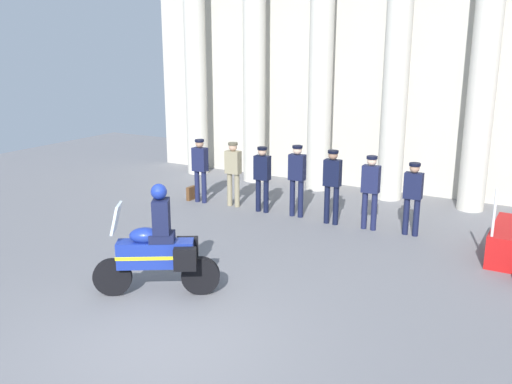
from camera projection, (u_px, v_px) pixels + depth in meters
The scene contains 11 objects.
ground_plane at pixel (153, 342), 7.89m from camera, with size 28.00×28.00×0.00m, color slate.
colonnade_backdrop at pixel (365, 49), 15.11m from camera, with size 14.20×1.50×7.27m.
officer_in_row_0 at pixel (200, 166), 14.55m from camera, with size 0.39×0.24×1.67m.
officer_in_row_1 at pixel (233, 169), 14.19m from camera, with size 0.39×0.24×1.65m.
officer_in_row_2 at pixel (262, 174), 13.72m from camera, with size 0.39×0.24×1.63m.
officer_in_row_3 at pixel (297, 175), 13.33m from camera, with size 0.39×0.24×1.73m.
officer_in_row_4 at pixel (332, 181), 12.78m from camera, with size 0.39×0.24×1.73m.
officer_in_row_5 at pixel (371, 187), 12.40m from camera, with size 0.39×0.24×1.68m.
officer_in_row_6 at pixel (413, 193), 12.03m from camera, with size 0.39×0.24×1.61m.
motorcycle_with_rider at pixel (160, 249), 9.18m from camera, with size 1.83×1.26×1.90m.
briefcase_on_ground at pixel (191, 193), 14.99m from camera, with size 0.10×0.32×0.36m, color brown.
Camera 1 is at (4.76, -5.44, 4.06)m, focal length 39.46 mm.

